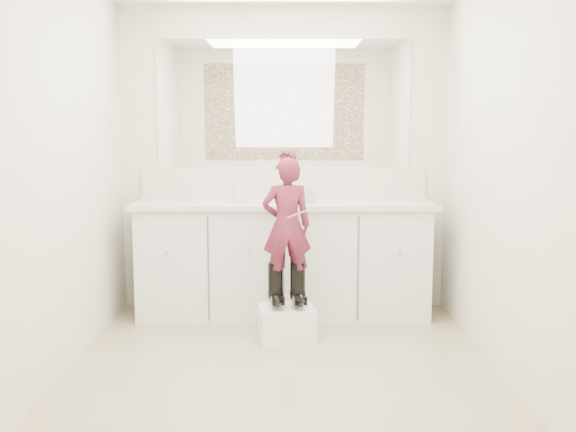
{
  "coord_description": "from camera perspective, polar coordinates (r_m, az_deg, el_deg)",
  "views": [
    {
      "loc": [
        0.02,
        -3.66,
        1.44
      ],
      "look_at": [
        0.03,
        0.78,
        0.84
      ],
      "focal_mm": 40.0,
      "sensor_mm": 36.0,
      "label": 1
    }
  ],
  "objects": [
    {
      "name": "dot_panel",
      "position": [
        2.18,
        -0.72,
        13.22
      ],
      "size": [
        2.0,
        0.01,
        1.2
      ],
      "primitive_type": "cube",
      "color": "#472819",
      "rests_on": "wall_front"
    },
    {
      "name": "wall_right",
      "position": [
        3.88,
        19.1,
        3.74
      ],
      "size": [
        0.0,
        3.0,
        3.0
      ],
      "primitive_type": "plane",
      "rotation": [
        1.57,
        0.0,
        -1.57
      ],
      "color": "beige",
      "rests_on": "floor"
    },
    {
      "name": "soap_bottle",
      "position": [
        4.86,
        -4.43,
        2.28
      ],
      "size": [
        0.11,
        0.11,
        0.18
      ],
      "primitive_type": "imported",
      "rotation": [
        0.0,
        0.0,
        0.4
      ],
      "color": "beige",
      "rests_on": "countertop"
    },
    {
      "name": "countertop",
      "position": [
        4.9,
        -0.42,
        1.03
      ],
      "size": [
        2.28,
        0.58,
        0.04
      ],
      "primitive_type": "cube",
      "color": "beige",
      "rests_on": "vanity_cabinet"
    },
    {
      "name": "step_stool",
      "position": [
        4.47,
        -0.12,
        -9.53
      ],
      "size": [
        0.41,
        0.36,
        0.23
      ],
      "primitive_type": "cube",
      "rotation": [
        0.0,
        0.0,
        0.16
      ],
      "color": "white",
      "rests_on": "floor"
    },
    {
      "name": "wall_left",
      "position": [
        3.9,
        -20.02,
        3.71
      ],
      "size": [
        0.0,
        3.0,
        3.0
      ],
      "primitive_type": "plane",
      "rotation": [
        1.57,
        0.0,
        1.57
      ],
      "color": "beige",
      "rests_on": "floor"
    },
    {
      "name": "toothbrush",
      "position": [
        4.24,
        0.82,
        0.17
      ],
      "size": [
        0.14,
        0.03,
        0.06
      ],
      "primitive_type": "cylinder",
      "rotation": [
        0.0,
        1.22,
        0.16
      ],
      "color": "#DE5696",
      "rests_on": "toddler"
    },
    {
      "name": "boot_left",
      "position": [
        4.41,
        -1.1,
        -6.11
      ],
      "size": [
        0.14,
        0.22,
        0.3
      ],
      "primitive_type": null,
      "rotation": [
        0.0,
        0.0,
        0.16
      ],
      "color": "black",
      "rests_on": "step_stool"
    },
    {
      "name": "mirror",
      "position": [
        5.15,
        -0.41,
        9.93
      ],
      "size": [
        2.0,
        0.02,
        1.0
      ],
      "primitive_type": "cube",
      "color": "white",
      "rests_on": "wall_back"
    },
    {
      "name": "wall_front",
      "position": [
        2.17,
        -0.71,
        1.35
      ],
      "size": [
        2.6,
        0.0,
        2.6
      ],
      "primitive_type": "plane",
      "rotation": [
        -1.57,
        0.0,
        0.0
      ],
      "color": "beige",
      "rests_on": "floor"
    },
    {
      "name": "backsplash",
      "position": [
        5.16,
        -0.4,
        2.99
      ],
      "size": [
        2.28,
        0.03,
        0.25
      ],
      "primitive_type": "cube",
      "color": "beige",
      "rests_on": "countertop"
    },
    {
      "name": "boot_right",
      "position": [
        4.41,
        0.86,
        -6.11
      ],
      "size": [
        0.14,
        0.22,
        0.3
      ],
      "primitive_type": null,
      "rotation": [
        0.0,
        0.0,
        0.16
      ],
      "color": "black",
      "rests_on": "step_stool"
    },
    {
      "name": "vanity_cabinet",
      "position": [
        4.99,
        -0.41,
        -4.03
      ],
      "size": [
        2.2,
        0.55,
        0.85
      ],
      "primitive_type": "cube",
      "color": "silver",
      "rests_on": "floor"
    },
    {
      "name": "cup",
      "position": [
        4.89,
        1.93,
        1.82
      ],
      "size": [
        0.11,
        0.11,
        0.1
      ],
      "primitive_type": "imported",
      "rotation": [
        0.0,
        0.0,
        0.04
      ],
      "color": "beige",
      "rests_on": "countertop"
    },
    {
      "name": "wall_back",
      "position": [
        5.17,
        -0.41,
        5.04
      ],
      "size": [
        2.6,
        0.0,
        2.6
      ],
      "primitive_type": "plane",
      "rotation": [
        1.57,
        0.0,
        0.0
      ],
      "color": "beige",
      "rests_on": "floor"
    },
    {
      "name": "floor",
      "position": [
        3.93,
        -0.47,
        -13.77
      ],
      "size": [
        3.0,
        3.0,
        0.0
      ],
      "primitive_type": "plane",
      "color": "#968862",
      "rests_on": "ground"
    },
    {
      "name": "toddler",
      "position": [
        4.33,
        -0.12,
        -0.86
      ],
      "size": [
        0.37,
        0.27,
        0.92
      ],
      "primitive_type": "imported",
      "rotation": [
        0.0,
        0.0,
        3.3
      ],
      "color": "#962E4E",
      "rests_on": "step_stool"
    },
    {
      "name": "faucet",
      "position": [
        5.06,
        -0.41,
        2.04
      ],
      "size": [
        0.08,
        0.08,
        0.1
      ],
      "primitive_type": "cylinder",
      "color": "silver",
      "rests_on": "countertop"
    }
  ]
}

